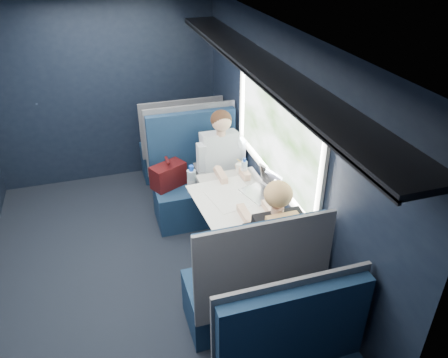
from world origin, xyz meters
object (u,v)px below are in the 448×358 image
object	(u,v)px
bottle_small	(244,168)
cup	(239,168)
table	(237,203)
seat_bay_near	(196,182)
seat_bay_far	(250,289)
seat_row_front	(180,149)
laptop	(265,187)
woman	(272,240)
man	(223,163)

from	to	relation	value
bottle_small	cup	bearing A→B (deg)	99.27
table	bottle_small	xyz separation A→B (m)	(0.19, 0.34, 0.17)
seat_bay_near	bottle_small	size ratio (longest dim) A/B	6.09
seat_bay_far	bottle_small	distance (m)	1.33
seat_row_front	laptop	size ratio (longest dim) A/B	2.90
cup	seat_bay_far	bearing A→B (deg)	-104.97
woman	laptop	size ratio (longest dim) A/B	3.31
seat_row_front	bottle_small	xyz separation A→B (m)	(0.37, -1.46, 0.42)
seat_bay_near	seat_bay_far	distance (m)	1.75
seat_row_front	cup	size ratio (longest dim) A/B	13.07
woman	cup	size ratio (longest dim) A/B	14.90
cup	laptop	bearing A→B (deg)	-78.43
seat_row_front	laptop	xyz separation A→B (m)	(0.45, -1.84, 0.40)
seat_bay_near	cup	world-z (taller)	seat_bay_near
table	cup	size ratio (longest dim) A/B	11.27
table	seat_bay_near	world-z (taller)	seat_bay_near
seat_bay_far	seat_row_front	distance (m)	2.67
woman	seat_row_front	bearing A→B (deg)	95.70
table	man	world-z (taller)	man
seat_bay_far	woman	size ratio (longest dim) A/B	0.95
seat_bay_near	seat_row_front	size ratio (longest dim) A/B	1.09
woman	bottle_small	world-z (taller)	woman
seat_bay_near	seat_bay_far	world-z (taller)	same
woman	cup	world-z (taller)	woman
seat_bay_near	man	xyz separation A→B (m)	(0.27, -0.17, 0.29)
seat_bay_far	man	world-z (taller)	man
seat_row_front	cup	distance (m)	1.45
seat_bay_far	woman	distance (m)	0.43
seat_bay_far	bottle_small	world-z (taller)	seat_bay_far
seat_bay_far	cup	xyz separation A→B (m)	(0.35, 1.31, 0.37)
seat_bay_near	table	bearing A→B (deg)	-76.96
seat_row_front	bottle_small	distance (m)	1.56
seat_row_front	woman	xyz separation A→B (m)	(0.25, -2.50, 0.32)
laptop	man	bearing A→B (deg)	105.13
seat_bay_near	laptop	xyz separation A→B (m)	(0.47, -0.91, 0.39)
seat_bay_far	table	bearing A→B (deg)	78.22
man	cup	bearing A→B (deg)	-68.57
laptop	bottle_small	distance (m)	0.39
table	man	bearing A→B (deg)	84.48
bottle_small	seat_bay_near	bearing A→B (deg)	125.88
man	laptop	distance (m)	0.77
man	woman	bearing A→B (deg)	-90.00
man	woman	world-z (taller)	same
table	seat_bay_far	xyz separation A→B (m)	(-0.18, -0.87, -0.25)
laptop	cup	world-z (taller)	laptop
seat_bay_near	seat_row_front	xyz separation A→B (m)	(0.02, 0.92, -0.02)
table	seat_bay_far	distance (m)	0.93
seat_row_front	table	bearing A→B (deg)	-84.20
table	laptop	world-z (taller)	laptop
table	seat_bay_near	bearing A→B (deg)	103.04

